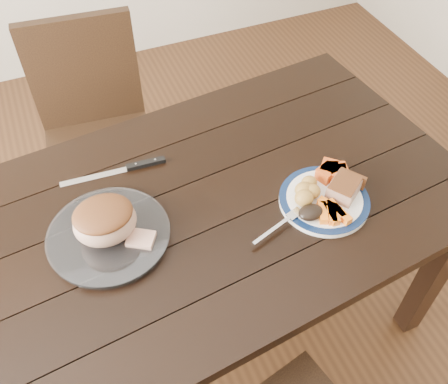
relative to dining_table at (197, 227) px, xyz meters
name	(u,v)px	position (x,y,z in m)	size (l,w,h in m)	color
ground	(203,328)	(0.00, 0.00, -0.66)	(4.00, 4.00, 0.00)	#472B16
dining_table	(197,227)	(0.00, 0.00, 0.00)	(1.69, 1.07, 0.75)	black
chair_far	(96,125)	(-0.16, 0.74, -0.13)	(0.46, 0.47, 0.93)	black
dinner_plate	(324,201)	(0.35, -0.13, 0.10)	(0.26, 0.26, 0.02)	white
plate_rim	(324,199)	(0.35, -0.13, 0.11)	(0.26, 0.26, 0.02)	#0C1C3E
serving_platter	(109,236)	(-0.25, -0.01, 0.10)	(0.32, 0.32, 0.02)	white
pork_slice	(344,188)	(0.40, -0.13, 0.13)	(0.09, 0.07, 0.04)	tan
roasted_potatoes	(307,191)	(0.30, -0.10, 0.13)	(0.09, 0.09, 0.05)	gold
carrot_batons	(332,212)	(0.33, -0.18, 0.12)	(0.08, 0.11, 0.02)	orange
pumpkin_wedges	(332,172)	(0.41, -0.06, 0.13)	(0.10, 0.09, 0.04)	#F2541A
dark_mushroom	(311,212)	(0.27, -0.17, 0.13)	(0.07, 0.05, 0.03)	black
fork	(281,224)	(0.19, -0.16, 0.11)	(0.17, 0.07, 0.00)	silver
roast_joint	(105,222)	(-0.25, -0.01, 0.16)	(0.17, 0.14, 0.11)	tan
cut_slice	(141,239)	(-0.18, -0.07, 0.12)	(0.07, 0.06, 0.02)	tan
carving_knife	(133,167)	(-0.12, 0.22, 0.10)	(0.32, 0.04, 0.01)	silver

